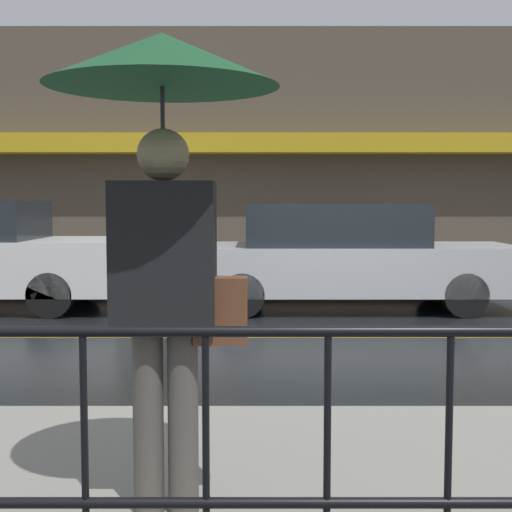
# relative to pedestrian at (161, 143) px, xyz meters

# --- Properties ---
(ground_plane) EXTENTS (80.00, 80.00, 0.00)m
(ground_plane) POSITION_rel_pedestrian_xyz_m (1.41, 4.90, -1.81)
(ground_plane) COLOR black
(sidewalk_near) EXTENTS (28.00, 2.88, 0.14)m
(sidewalk_near) POSITION_rel_pedestrian_xyz_m (1.41, 0.24, -1.74)
(sidewalk_near) COLOR gray
(sidewalk_near) RESTS_ON ground_plane
(sidewalk_far) EXTENTS (28.00, 2.15, 0.14)m
(sidewalk_far) POSITION_rel_pedestrian_xyz_m (1.41, 9.20, -1.74)
(sidewalk_far) COLOR gray
(sidewalk_far) RESTS_ON ground_plane
(lane_marking) EXTENTS (25.20, 0.12, 0.01)m
(lane_marking) POSITION_rel_pedestrian_xyz_m (1.41, 4.90, -1.81)
(lane_marking) COLOR gold
(lane_marking) RESTS_ON ground_plane
(building_storefront) EXTENTS (28.00, 0.85, 4.77)m
(building_storefront) POSITION_rel_pedestrian_xyz_m (1.41, 10.39, 0.59)
(building_storefront) COLOR #4C4238
(building_storefront) RESTS_ON ground_plane
(pedestrian) EXTENTS (1.03, 1.03, 2.15)m
(pedestrian) POSITION_rel_pedestrian_xyz_m (0.00, 0.00, 0.00)
(pedestrian) COLOR #4C4742
(pedestrian) RESTS_ON sidewalk_near
(car_silver) EXTENTS (4.80, 1.75, 1.51)m
(car_silver) POSITION_rel_pedestrian_xyz_m (1.65, 7.03, -1.06)
(car_silver) COLOR #B2B5BA
(car_silver) RESTS_ON ground_plane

